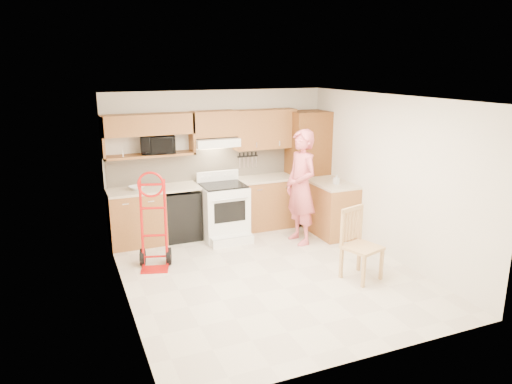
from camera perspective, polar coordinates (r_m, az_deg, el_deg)
floor at (r=6.98m, az=1.60°, el=-9.83°), size 4.00×4.50×0.02m
ceiling at (r=6.35m, az=1.77°, el=11.29°), size 4.00×4.50×0.02m
wall_back at (r=8.61m, az=-4.53°, el=3.77°), size 4.00×0.02×2.50m
wall_front at (r=4.68m, az=13.20°, el=-6.31°), size 4.00×0.02×2.50m
wall_left at (r=6.03m, az=-16.00°, el=-1.66°), size 0.02×4.50×2.50m
wall_right at (r=7.58m, az=15.68°, el=1.71°), size 0.02×4.50×2.50m
backsplash at (r=8.59m, az=-4.47°, el=3.41°), size 3.92×0.03×0.55m
lower_cab_left at (r=8.17m, az=-14.10°, el=-3.06°), size 0.90×0.60×0.90m
dishwasher at (r=8.31m, az=-8.98°, el=-2.66°), size 0.60×0.60×0.85m
lower_cab_right at (r=8.81m, az=1.35°, el=-1.29°), size 1.14×0.60×0.90m
countertop_left at (r=8.09m, az=-12.22°, el=0.34°), size 1.50×0.63×0.04m
countertop_right at (r=8.68m, az=1.37°, el=1.68°), size 1.14×0.63×0.04m
cab_return_right at (r=8.52m, az=8.91°, el=-2.04°), size 0.60×1.00×0.90m
countertop_return at (r=8.39m, az=9.04°, el=1.03°), size 0.63×1.00×0.04m
pantry_tall at (r=9.01m, az=6.15°, el=2.94°), size 0.70×0.60×2.10m
upper_cab_left at (r=8.03m, az=-12.82°, el=7.91°), size 1.50×0.33×0.34m
upper_shelf_mw at (r=8.10m, az=-12.61°, el=4.33°), size 1.50×0.33×0.04m
upper_cab_center at (r=8.30m, az=-5.04°, el=8.16°), size 0.76×0.33×0.44m
upper_cab_right at (r=8.65m, az=1.04°, el=7.56°), size 1.14×0.33×0.70m
range_hood at (r=8.28m, az=-4.85°, el=5.98°), size 0.76×0.46×0.14m
knife_strip at (r=8.74m, az=-0.98°, el=3.92°), size 0.40×0.05×0.29m
microwave at (r=8.10m, az=-11.73°, el=5.61°), size 0.58×0.42×0.30m
range at (r=8.17m, az=-3.77°, el=-1.82°), size 0.76×1.00×1.12m
person at (r=7.90m, az=5.42°, el=0.57°), size 0.51×0.73×1.92m
hand_truck at (r=7.09m, az=-12.23°, el=-3.96°), size 0.63×0.60×1.32m
dining_chair at (r=6.79m, az=12.64°, el=-6.21°), size 0.58×0.60×1.01m
soap_bottle at (r=8.24m, az=9.62°, el=1.51°), size 0.09×0.09×0.17m
bowl at (r=8.03m, az=-14.16°, el=0.49°), size 0.32×0.32×0.06m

